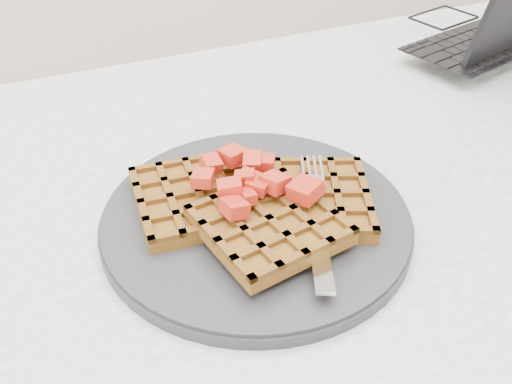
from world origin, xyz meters
TOP-DOWN VIEW (x-y plane):
  - table at (0.00, 0.00)m, footprint 1.20×0.80m
  - plate at (-0.10, -0.02)m, footprint 0.30×0.30m
  - waffles at (-0.10, -0.02)m, footprint 0.24×0.20m
  - strawberry_pile at (-0.10, -0.02)m, footprint 0.15×0.15m
  - fork at (-0.06, -0.06)m, footprint 0.09×0.17m
  - laptop at (0.41, 0.24)m, footprint 0.36×0.30m

SIDE VIEW (x-z plane):
  - table at x=0.00m, z-range 0.26..1.01m
  - plate at x=-0.10m, z-range 0.75..0.77m
  - fork at x=-0.06m, z-range 0.77..0.78m
  - waffles at x=-0.10m, z-range 0.76..0.79m
  - laptop at x=0.41m, z-range 0.68..0.89m
  - strawberry_pile at x=-0.10m, z-range 0.79..0.82m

